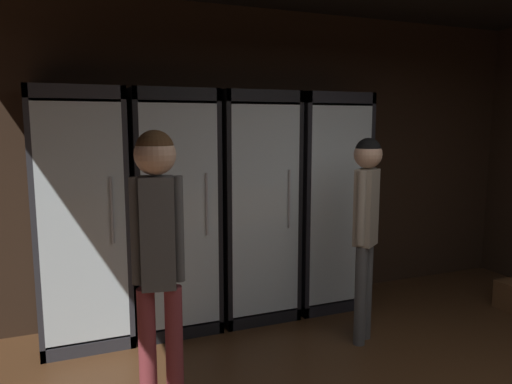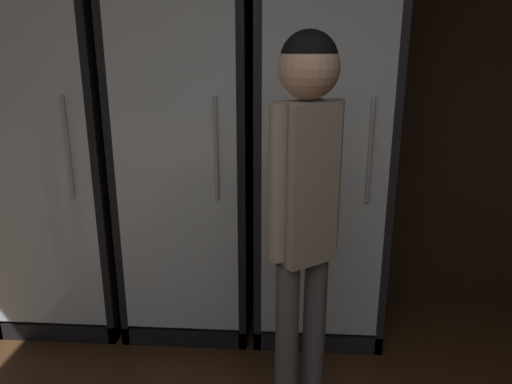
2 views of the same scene
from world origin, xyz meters
name	(u,v)px [view 1 (image 1 of 2)]	position (x,y,z in m)	size (l,w,h in m)	color
wall_back	(291,159)	(0.00, 3.03, 1.40)	(6.00, 0.06, 2.80)	black
cooler_far_left	(82,221)	(-1.97, 2.74, 0.99)	(0.69, 0.58, 2.03)	#2B2B30
cooler_left	(173,213)	(-1.24, 2.74, 1.00)	(0.69, 0.58, 2.03)	black
cooler_center	(253,209)	(-0.52, 2.75, 0.99)	(0.69, 0.58, 2.03)	black
cooler_right	(323,203)	(0.21, 2.75, 1.00)	(0.69, 0.58, 2.03)	black
shopper_near	(366,212)	(0.10, 1.88, 1.07)	(0.27, 0.23, 1.64)	#4C4C4C
shopper_far	(158,242)	(-1.61, 1.39, 1.10)	(0.29, 0.23, 1.72)	brown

